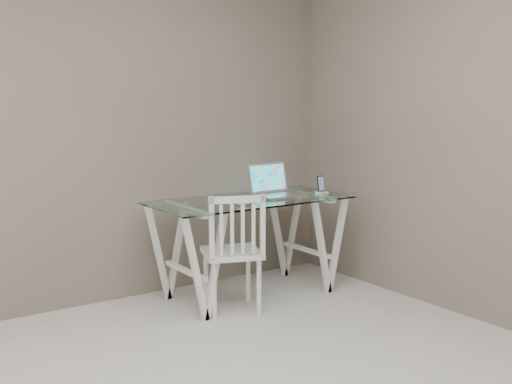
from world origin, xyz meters
The scene contains 7 objects.
room centered at (-0.06, 0.02, 1.72)m, with size 4.50×4.52×2.71m.
desk centered at (1.02, 1.76, 0.38)m, with size 1.50×0.70×0.75m.
chair centered at (0.71, 1.49, 0.47)m, with size 0.50×0.50×0.85m.
laptop centered at (1.28, 1.80, 0.81)m, with size 0.35×0.30×0.25m.
keyboard centered at (0.88, 1.78, 0.75)m, with size 0.31×0.13×0.01m, color silver.
mouse centered at (0.84, 1.56, 0.76)m, with size 0.11×0.07×0.04m, color white.
phone_dock centered at (1.64, 1.66, 0.78)m, with size 0.08×0.08×0.14m.
Camera 1 is at (-1.63, -2.16, 1.52)m, focal length 45.00 mm.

